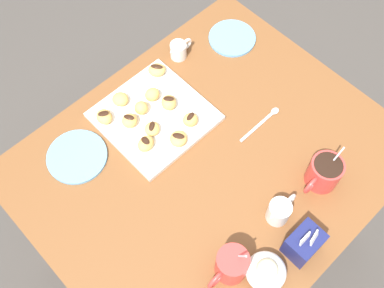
% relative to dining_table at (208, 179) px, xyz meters
% --- Properties ---
extents(ground_plane, '(8.00, 8.00, 0.00)m').
position_rel_dining_table_xyz_m(ground_plane, '(0.00, 0.00, -0.60)').
color(ground_plane, '#423D38').
extents(dining_table, '(1.01, 0.85, 0.73)m').
position_rel_dining_table_xyz_m(dining_table, '(0.00, 0.00, 0.00)').
color(dining_table, brown).
rests_on(dining_table, ground_plane).
extents(pastry_plate_square, '(0.30, 0.30, 0.02)m').
position_rel_dining_table_xyz_m(pastry_plate_square, '(0.02, -0.21, 0.14)').
color(pastry_plate_square, silver).
rests_on(pastry_plate_square, dining_table).
extents(coffee_mug_red_left, '(0.13, 0.09, 0.14)m').
position_rel_dining_table_xyz_m(coffee_mug_red_left, '(-0.18, 0.26, 0.18)').
color(coffee_mug_red_left, red).
rests_on(coffee_mug_red_left, dining_table).
extents(coffee_mug_red_right, '(0.12, 0.08, 0.15)m').
position_rel_dining_table_xyz_m(coffee_mug_red_right, '(0.18, 0.26, 0.18)').
color(coffee_mug_red_right, red).
rests_on(coffee_mug_red_right, dining_table).
extents(cream_pitcher_white, '(0.10, 0.06, 0.07)m').
position_rel_dining_table_xyz_m(cream_pitcher_white, '(-0.01, 0.24, 0.17)').
color(cream_pitcher_white, silver).
rests_on(cream_pitcher_white, dining_table).
extents(sugar_caddy, '(0.09, 0.07, 0.11)m').
position_rel_dining_table_xyz_m(sugar_caddy, '(0.01, 0.34, 0.17)').
color(sugar_caddy, '#191E51').
rests_on(sugar_caddy, dining_table).
extents(ice_cream_bowl, '(0.10, 0.10, 0.08)m').
position_rel_dining_table_xyz_m(ice_cream_bowl, '(0.13, 0.32, 0.16)').
color(ice_cream_bowl, silver).
rests_on(ice_cream_bowl, dining_table).
extents(chocolate_sauce_pitcher, '(0.09, 0.05, 0.06)m').
position_rel_dining_table_xyz_m(chocolate_sauce_pitcher, '(-0.19, -0.34, 0.16)').
color(chocolate_sauce_pitcher, silver).
rests_on(chocolate_sauce_pitcher, dining_table).
extents(saucer_sky_left, '(0.15, 0.15, 0.01)m').
position_rel_dining_table_xyz_m(saucer_sky_left, '(-0.37, -0.27, 0.14)').
color(saucer_sky_left, '#66A8DB').
rests_on(saucer_sky_left, dining_table).
extents(saucer_sky_right, '(0.17, 0.17, 0.01)m').
position_rel_dining_table_xyz_m(saucer_sky_right, '(0.27, -0.27, 0.14)').
color(saucer_sky_right, '#66A8DB').
rests_on(saucer_sky_right, dining_table).
extents(loose_spoon_near_saucer, '(0.16, 0.02, 0.01)m').
position_rel_dining_table_xyz_m(loose_spoon_near_saucer, '(-0.21, 0.02, 0.13)').
color(loose_spoon_near_saucer, silver).
rests_on(loose_spoon_near_saucer, dining_table).
extents(beignet_0, '(0.07, 0.07, 0.03)m').
position_rel_dining_table_xyz_m(beignet_0, '(0.03, -0.10, 0.16)').
color(beignet_0, '#DBA351').
rests_on(beignet_0, pastry_plate_square).
extents(chocolate_drizzle_0, '(0.03, 0.04, 0.00)m').
position_rel_dining_table_xyz_m(chocolate_drizzle_0, '(0.03, -0.10, 0.18)').
color(chocolate_drizzle_0, black).
rests_on(chocolate_drizzle_0, beignet_0).
extents(beignet_1, '(0.05, 0.05, 0.04)m').
position_rel_dining_table_xyz_m(beignet_1, '(0.04, -0.25, 0.17)').
color(beignet_1, '#DBA351').
rests_on(beignet_1, pastry_plate_square).
extents(beignet_2, '(0.05, 0.05, 0.04)m').
position_rel_dining_table_xyz_m(beignet_2, '(-0.02, -0.26, 0.16)').
color(beignet_2, '#DBA351').
rests_on(beignet_2, pastry_plate_square).
extents(beignet_3, '(0.07, 0.07, 0.04)m').
position_rel_dining_table_xyz_m(beignet_3, '(-0.03, -0.21, 0.17)').
color(beignet_3, '#DBA351').
rests_on(beignet_3, pastry_plate_square).
extents(chocolate_drizzle_3, '(0.03, 0.03, 0.00)m').
position_rel_dining_table_xyz_m(chocolate_drizzle_3, '(-0.03, -0.21, 0.19)').
color(chocolate_drizzle_3, black).
rests_on(chocolate_drizzle_3, beignet_3).
extents(beignet_4, '(0.06, 0.06, 0.03)m').
position_rel_dining_table_xyz_m(beignet_4, '(0.06, -0.32, 0.16)').
color(beignet_4, '#DBA351').
rests_on(beignet_4, pastry_plate_square).
extents(beignet_5, '(0.06, 0.05, 0.03)m').
position_rel_dining_table_xyz_m(beignet_5, '(0.11, -0.15, 0.16)').
color(beignet_5, '#DBA351').
rests_on(beignet_5, pastry_plate_square).
extents(chocolate_drizzle_5, '(0.02, 0.03, 0.00)m').
position_rel_dining_table_xyz_m(chocolate_drizzle_5, '(0.11, -0.15, 0.18)').
color(chocolate_drizzle_5, black).
rests_on(chocolate_drizzle_5, beignet_5).
extents(beignet_6, '(0.05, 0.06, 0.03)m').
position_rel_dining_table_xyz_m(beignet_6, '(0.14, -0.30, 0.16)').
color(beignet_6, '#DBA351').
rests_on(beignet_6, pastry_plate_square).
extents(chocolate_drizzle_6, '(0.04, 0.03, 0.00)m').
position_rel_dining_table_xyz_m(chocolate_drizzle_6, '(0.14, -0.30, 0.18)').
color(chocolate_drizzle_6, black).
rests_on(chocolate_drizzle_6, beignet_6).
extents(beignet_7, '(0.05, 0.05, 0.03)m').
position_rel_dining_table_xyz_m(beignet_7, '(0.09, -0.24, 0.16)').
color(beignet_7, '#DBA351').
rests_on(beignet_7, pastry_plate_square).
extents(chocolate_drizzle_7, '(0.03, 0.04, 0.00)m').
position_rel_dining_table_xyz_m(chocolate_drizzle_7, '(0.09, -0.24, 0.18)').
color(chocolate_drizzle_7, black).
rests_on(chocolate_drizzle_7, beignet_7).
extents(beignet_8, '(0.05, 0.05, 0.04)m').
position_rel_dining_table_xyz_m(beignet_8, '(-0.04, -0.12, 0.16)').
color(beignet_8, '#DBA351').
rests_on(beignet_8, pastry_plate_square).
extents(chocolate_drizzle_8, '(0.03, 0.02, 0.00)m').
position_rel_dining_table_xyz_m(chocolate_drizzle_8, '(-0.04, -0.12, 0.18)').
color(chocolate_drizzle_8, black).
rests_on(chocolate_drizzle_8, beignet_8).
extents(beignet_9, '(0.06, 0.06, 0.03)m').
position_rel_dining_table_xyz_m(beignet_9, '(0.06, -0.18, 0.16)').
color(beignet_9, '#DBA351').
rests_on(beignet_9, pastry_plate_square).
extents(chocolate_drizzle_9, '(0.04, 0.03, 0.00)m').
position_rel_dining_table_xyz_m(chocolate_drizzle_9, '(0.06, -0.18, 0.18)').
color(chocolate_drizzle_9, black).
rests_on(chocolate_drizzle_9, beignet_9).
extents(beignet_10, '(0.07, 0.07, 0.03)m').
position_rel_dining_table_xyz_m(beignet_10, '(-0.09, -0.32, 0.16)').
color(beignet_10, '#DBA351').
rests_on(beignet_10, pastry_plate_square).
extents(chocolate_drizzle_10, '(0.04, 0.04, 0.00)m').
position_rel_dining_table_xyz_m(chocolate_drizzle_10, '(-0.09, -0.32, 0.18)').
color(chocolate_drizzle_10, black).
rests_on(chocolate_drizzle_10, beignet_10).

